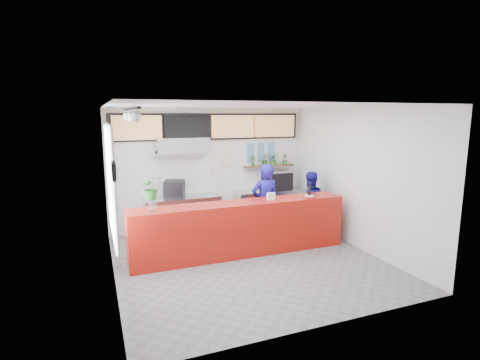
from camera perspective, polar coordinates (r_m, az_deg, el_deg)
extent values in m
plane|color=slate|center=(7.55, 1.27, -12.21)|extent=(5.00, 5.00, 0.00)
plane|color=silver|center=(6.99, 1.37, 11.20)|extent=(5.00, 5.00, 0.00)
plane|color=white|center=(9.44, -4.58, 1.73)|extent=(5.00, 0.00, 5.00)
plane|color=white|center=(6.58, -19.19, -2.43)|extent=(0.00, 5.00, 5.00)
plane|color=white|center=(8.39, 17.25, 0.27)|extent=(0.00, 5.00, 5.00)
cube|color=#A6160B|center=(7.71, 0.13, -7.38)|extent=(4.50, 0.60, 1.10)
cube|color=beige|center=(9.33, -4.66, 8.42)|extent=(5.00, 0.02, 0.80)
cube|color=#B2B5BA|center=(9.17, -8.74, -5.31)|extent=(1.80, 0.60, 0.90)
cube|color=black|center=(8.98, -9.96, -1.38)|extent=(0.58, 0.58, 0.41)
cube|color=#B2B5BA|center=(8.83, -8.96, 5.31)|extent=(1.20, 0.70, 0.35)
cube|color=#B2B5BA|center=(8.84, -8.93, 4.02)|extent=(1.20, 0.69, 0.31)
cube|color=#B2B5BA|center=(9.91, 4.37, -4.07)|extent=(1.80, 0.60, 0.90)
cube|color=black|center=(9.87, 5.67, -0.16)|extent=(0.75, 0.58, 0.44)
cube|color=#B8BAC0|center=(9.83, 5.69, 1.31)|extent=(0.59, 0.43, 0.05)
cube|color=brown|center=(9.93, 4.46, 2.14)|extent=(1.40, 0.18, 0.04)
cube|color=tan|center=(8.88, -15.41, 7.69)|extent=(1.10, 0.10, 0.55)
cube|color=black|center=(9.08, -8.05, 7.99)|extent=(1.10, 0.10, 0.55)
cube|color=tan|center=(9.41, -1.10, 8.15)|extent=(1.10, 0.10, 0.55)
cube|color=tan|center=(9.88, 5.28, 8.20)|extent=(1.10, 0.10, 0.55)
cube|color=black|center=(9.31, -4.60, 8.10)|extent=(4.80, 0.04, 0.65)
cube|color=silver|center=(6.84, -19.15, -0.26)|extent=(0.04, 2.20, 1.90)
cube|color=#B2B5BA|center=(6.84, -18.99, -0.25)|extent=(0.03, 2.30, 2.00)
cylinder|color=black|center=(5.60, -18.69, 1.23)|extent=(0.05, 0.30, 0.30)
cylinder|color=white|center=(5.60, -18.38, 1.25)|extent=(0.02, 0.26, 0.26)
cube|color=black|center=(6.47, -16.34, 10.38)|extent=(0.05, 2.40, 0.04)
cylinder|color=silver|center=(9.42, -3.67, 3.26)|extent=(0.24, 0.03, 0.24)
cylinder|color=silver|center=(9.53, -1.95, 2.74)|extent=(0.24, 0.03, 0.24)
cylinder|color=silver|center=(9.46, -3.65, 1.45)|extent=(0.24, 0.03, 0.24)
cylinder|color=silver|center=(9.52, -1.67, 4.25)|extent=(0.24, 0.03, 0.24)
cube|color=#598CBF|center=(9.74, 1.64, 4.97)|extent=(0.20, 0.02, 0.25)
cube|color=#598CBF|center=(9.86, 3.25, 5.02)|extent=(0.20, 0.02, 0.25)
cube|color=#598CBF|center=(9.99, 4.82, 5.07)|extent=(0.20, 0.02, 0.25)
cube|color=#598CBF|center=(9.76, 1.63, 3.51)|extent=(0.20, 0.02, 0.25)
cube|color=#598CBF|center=(9.88, 3.23, 3.58)|extent=(0.20, 0.02, 0.25)
cube|color=#598CBF|center=(10.01, 4.80, 3.64)|extent=(0.20, 0.02, 0.25)
imported|color=#181591|center=(8.44, 3.82, -3.51)|extent=(0.65, 0.43, 1.77)
imported|color=#181591|center=(9.08, 10.51, -3.48)|extent=(0.81, 0.67, 1.52)
imported|color=#276924|center=(9.71, 1.97, 2.95)|extent=(0.16, 0.11, 0.28)
imported|color=#276924|center=(9.85, 3.84, 3.21)|extent=(0.23, 0.21, 0.34)
imported|color=#276924|center=(9.96, 5.15, 3.15)|extent=(0.34, 0.32, 0.30)
imported|color=#276924|center=(10.12, 6.81, 3.13)|extent=(0.17, 0.15, 0.27)
cylinder|color=white|center=(7.05, -13.23, -3.87)|extent=(0.18, 0.18, 0.19)
imported|color=#276924|center=(6.98, -13.34, -1.17)|extent=(0.42, 0.38, 0.43)
cube|color=white|center=(7.81, 4.73, -2.48)|extent=(0.16, 0.10, 0.14)
cylinder|color=white|center=(8.27, 10.53, -2.35)|extent=(0.25, 0.25, 0.02)
cylinder|color=black|center=(8.24, 10.56, -1.41)|extent=(0.09, 0.09, 0.26)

